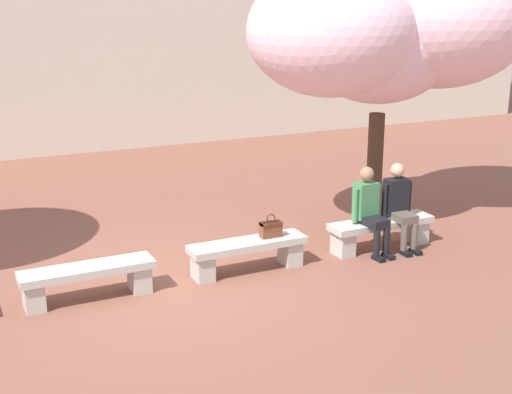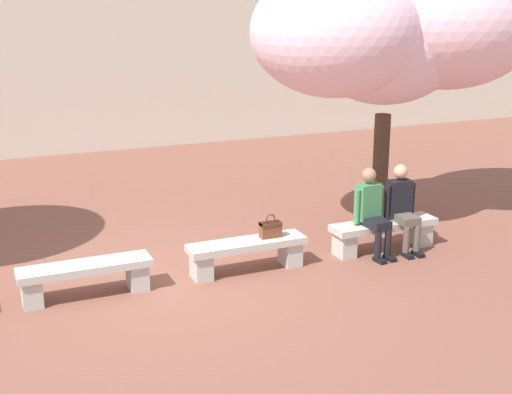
{
  "view_description": "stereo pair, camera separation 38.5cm",
  "coord_description": "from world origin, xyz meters",
  "px_view_note": "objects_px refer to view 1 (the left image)",
  "views": [
    {
      "loc": [
        -2.7,
        -8.43,
        3.77
      ],
      "look_at": [
        1.33,
        0.2,
        1.0
      ],
      "focal_mm": 50.0,
      "sensor_mm": 36.0,
      "label": 1
    },
    {
      "loc": [
        -2.34,
        -8.58,
        3.77
      ],
      "look_at": [
        1.33,
        0.2,
        1.0
      ],
      "focal_mm": 50.0,
      "sensor_mm": 36.0,
      "label": 2
    }
  ],
  "objects_px": {
    "person_seated_left": "(369,207)",
    "cherry_tree_main": "(396,28)",
    "person_seated_right": "(399,203)",
    "handbag": "(271,228)",
    "stone_bench_center": "(248,251)",
    "stone_bench_near_east": "(381,229)",
    "stone_bench_near_west": "(88,277)"
  },
  "relations": [
    {
      "from": "person_seated_left",
      "to": "cherry_tree_main",
      "type": "height_order",
      "value": "cherry_tree_main"
    },
    {
      "from": "person_seated_right",
      "to": "person_seated_left",
      "type": "bearing_deg",
      "value": 179.97
    },
    {
      "from": "person_seated_left",
      "to": "handbag",
      "type": "xyz_separation_m",
      "value": [
        -1.59,
        0.07,
        -0.12
      ]
    },
    {
      "from": "stone_bench_center",
      "to": "stone_bench_near_east",
      "type": "xyz_separation_m",
      "value": [
        2.21,
        0.0,
        0.0
      ]
    },
    {
      "from": "handbag",
      "to": "cherry_tree_main",
      "type": "relative_size",
      "value": 0.07
    },
    {
      "from": "person_seated_right",
      "to": "cherry_tree_main",
      "type": "bearing_deg",
      "value": 62.56
    },
    {
      "from": "stone_bench_near_west",
      "to": "stone_bench_near_east",
      "type": "xyz_separation_m",
      "value": [
        4.42,
        0.0,
        0.0
      ]
    },
    {
      "from": "stone_bench_near_east",
      "to": "cherry_tree_main",
      "type": "xyz_separation_m",
      "value": [
        0.87,
        1.11,
        2.9
      ]
    },
    {
      "from": "cherry_tree_main",
      "to": "handbag",
      "type": "bearing_deg",
      "value": -158.03
    },
    {
      "from": "stone_bench_near_east",
      "to": "handbag",
      "type": "bearing_deg",
      "value": 179.63
    },
    {
      "from": "stone_bench_center",
      "to": "person_seated_right",
      "type": "height_order",
      "value": "person_seated_right"
    },
    {
      "from": "person_seated_left",
      "to": "person_seated_right",
      "type": "relative_size",
      "value": 1.0
    },
    {
      "from": "stone_bench_near_west",
      "to": "stone_bench_near_east",
      "type": "bearing_deg",
      "value": 0.0
    },
    {
      "from": "stone_bench_near_east",
      "to": "handbag",
      "type": "distance_m",
      "value": 1.87
    },
    {
      "from": "handbag",
      "to": "cherry_tree_main",
      "type": "distance_m",
      "value": 3.93
    },
    {
      "from": "stone_bench_near_west",
      "to": "person_seated_left",
      "type": "xyz_separation_m",
      "value": [
        4.16,
        -0.05,
        0.4
      ]
    },
    {
      "from": "person_seated_right",
      "to": "stone_bench_near_east",
      "type": "bearing_deg",
      "value": 168.69
    },
    {
      "from": "person_seated_right",
      "to": "cherry_tree_main",
      "type": "xyz_separation_m",
      "value": [
        0.6,
        1.16,
        2.5
      ]
    },
    {
      "from": "stone_bench_near_west",
      "to": "person_seated_right",
      "type": "bearing_deg",
      "value": -0.65
    },
    {
      "from": "stone_bench_near_west",
      "to": "person_seated_left",
      "type": "bearing_deg",
      "value": -0.73
    },
    {
      "from": "handbag",
      "to": "stone_bench_near_west",
      "type": "bearing_deg",
      "value": -179.74
    },
    {
      "from": "person_seated_right",
      "to": "cherry_tree_main",
      "type": "distance_m",
      "value": 2.82
    },
    {
      "from": "person_seated_left",
      "to": "person_seated_right",
      "type": "bearing_deg",
      "value": -0.03
    },
    {
      "from": "stone_bench_near_west",
      "to": "handbag",
      "type": "distance_m",
      "value": 2.59
    },
    {
      "from": "stone_bench_near_west",
      "to": "stone_bench_center",
      "type": "bearing_deg",
      "value": 0.0
    },
    {
      "from": "stone_bench_near_west",
      "to": "person_seated_right",
      "type": "height_order",
      "value": "person_seated_right"
    },
    {
      "from": "person_seated_right",
      "to": "handbag",
      "type": "bearing_deg",
      "value": 178.23
    },
    {
      "from": "stone_bench_near_east",
      "to": "person_seated_left",
      "type": "xyz_separation_m",
      "value": [
        -0.26,
        -0.05,
        0.4
      ]
    },
    {
      "from": "stone_bench_near_east",
      "to": "handbag",
      "type": "height_order",
      "value": "handbag"
    },
    {
      "from": "person_seated_left",
      "to": "handbag",
      "type": "height_order",
      "value": "person_seated_left"
    },
    {
      "from": "person_seated_left",
      "to": "handbag",
      "type": "relative_size",
      "value": 3.81
    },
    {
      "from": "stone_bench_center",
      "to": "handbag",
      "type": "xyz_separation_m",
      "value": [
        0.36,
        0.01,
        0.28
      ]
    }
  ]
}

